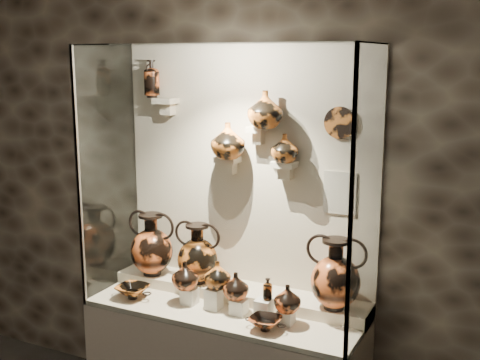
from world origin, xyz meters
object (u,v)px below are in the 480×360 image
kylix_left (133,291)px  amphora_left (152,244)px  jug_a (185,275)px  ovoid_vase_c (285,148)px  kylix_right (265,322)px  jug_c (236,286)px  amphora_mid (198,253)px  jug_b (218,275)px  ovoid_vase_b (265,109)px  amphora_right (335,274)px  lekythos_small (268,288)px  ovoid_vase_a (228,140)px  lekythos_tall (152,76)px  jug_e (288,298)px

kylix_left → amphora_left: bearing=109.5°
jug_a → ovoid_vase_c: size_ratio=1.02×
kylix_right → kylix_left: bearing=169.0°
jug_c → amphora_mid: bearing=146.2°
ovoid_vase_c → jug_b: bearing=-133.6°
ovoid_vase_b → jug_a: bearing=-144.5°
amphora_right → ovoid_vase_c: bearing=147.6°
lekythos_small → ovoid_vase_c: bearing=114.8°
jug_b → jug_c: size_ratio=1.04×
jug_a → lekythos_small: 0.54m
ovoid_vase_a → lekythos_tall: bearing=174.5°
amphora_right → lekythos_tall: lekythos_tall is taller
ovoid_vase_b → amphora_right: bearing=-3.1°
amphora_right → jug_b: bearing=174.2°
lekythos_tall → ovoid_vase_b: size_ratio=1.24×
jug_e → lekythos_tall: 1.65m
amphora_left → jug_e: bearing=-5.3°
amphora_mid → jug_b: 0.30m
jug_a → ovoid_vase_a: size_ratio=0.78×
jug_e → amphora_right: bearing=17.0°
amphora_right → lekythos_tall: (-1.30, 0.11, 1.09)m
jug_b → kylix_left: bearing=168.2°
lekythos_small → ovoid_vase_c: (-0.01, 0.25, 0.78)m
amphora_mid → jug_e: amphora_mid is taller
jug_c → lekythos_tall: size_ratio=0.60×
lekythos_small → kylix_right: 0.20m
amphora_mid → kylix_left: bearing=-133.8°
amphora_right → jug_c: size_ratio=2.59×
jug_b → kylix_right: bearing=-42.9°
kylix_left → jug_a: bearing=25.7°
ovoid_vase_c → ovoid_vase_b: bearing=-159.0°
kylix_left → ovoid_vase_b: size_ratio=1.18×
jug_b → lekythos_tall: 1.34m
amphora_right → lekythos_small: size_ratio=2.83×
amphora_mid → ovoid_vase_c: size_ratio=2.30×
kylix_left → amphora_right: bearing=25.8°
amphora_mid → ovoid_vase_c: 0.90m
jug_a → kylix_left: size_ratio=0.67×
jug_e → kylix_left: size_ratio=0.62×
amphora_mid → ovoid_vase_c: bearing=13.5°
jug_a → ovoid_vase_c: (0.53, 0.27, 0.79)m
amphora_left → kylix_left: bearing=-79.7°
kylix_left → ovoid_vase_b: bearing=36.9°
jug_a → jug_b: jug_b is taller
kylix_left → ovoid_vase_a: bearing=45.9°
amphora_right → jug_e: (-0.22, -0.19, -0.12)m
kylix_left → ovoid_vase_b: 1.41m
jug_b → kylix_left: 0.59m
jug_c → kylix_right: (0.25, -0.13, -0.13)m
jug_e → kylix_right: (-0.09, -0.11, -0.11)m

